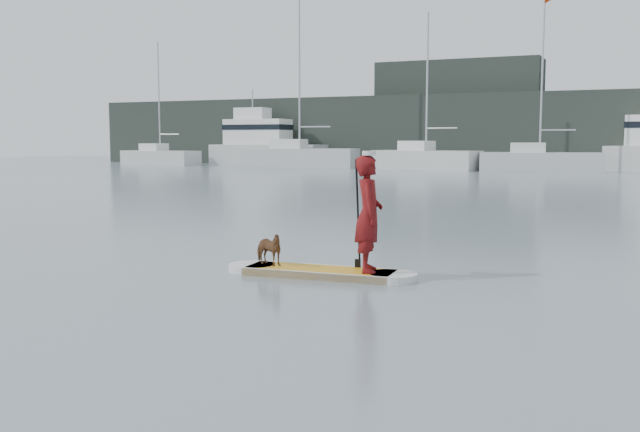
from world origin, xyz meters
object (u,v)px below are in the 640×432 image
at_px(dog, 268,249).
at_px(sailboat_c, 425,158).
at_px(sailboat_a, 160,156).
at_px(sailboat_d, 538,160).
at_px(paddler, 369,214).
at_px(paddleboard, 320,272).
at_px(sailboat_b, 299,155).
at_px(motor_yacht_b, 264,144).

height_order(dog, sailboat_c, sailboat_c).
bearing_deg(sailboat_c, dog, -66.26).
bearing_deg(sailboat_c, sailboat_a, -169.52).
bearing_deg(sailboat_d, paddler, -97.43).
height_order(paddler, sailboat_a, sailboat_a).
distance_m(paddleboard, sailboat_b, 46.72).
xyz_separation_m(dog, sailboat_a, (-33.70, 41.69, 0.35)).
bearing_deg(sailboat_c, sailboat_b, -171.44).
xyz_separation_m(paddler, motor_yacht_b, (-26.66, 44.76, 0.81)).
xyz_separation_m(paddleboard, sailboat_d, (-1.87, 41.18, 0.80)).
height_order(sailboat_a, sailboat_b, sailboat_b).
xyz_separation_m(sailboat_b, sailboat_c, (10.80, -0.52, -0.12)).
relative_size(paddler, sailboat_d, 0.16).
relative_size(dog, sailboat_a, 0.06).
relative_size(paddler, dog, 2.81).
relative_size(sailboat_b, sailboat_c, 1.21).
bearing_deg(paddler, paddleboard, 73.24).
bearing_deg(paddleboard, dog, -180.00).
height_order(sailboat_a, sailboat_c, sailboat_c).
bearing_deg(sailboat_b, dog, -70.26).
xyz_separation_m(sailboat_a, sailboat_b, (13.78, 0.17, 0.22)).
distance_m(sailboat_c, motor_yacht_b, 16.18).
distance_m(sailboat_a, motor_yacht_b, 9.46).
xyz_separation_m(paddler, sailboat_d, (-2.71, 41.11, -0.20)).
distance_m(sailboat_b, sailboat_d, 19.01).
distance_m(dog, sailboat_b, 46.36).
bearing_deg(paddleboard, sailboat_c, 99.19).
height_order(sailboat_a, motor_yacht_b, sailboat_a).
relative_size(dog, motor_yacht_b, 0.07).
xyz_separation_m(paddler, sailboat_c, (-10.91, 41.20, -0.21)).
bearing_deg(sailboat_d, paddleboard, -98.59).
distance_m(paddleboard, sailboat_d, 41.23).
xyz_separation_m(paddleboard, sailboat_c, (-10.07, 41.27, 0.80)).
relative_size(paddler, sailboat_c, 0.16).
relative_size(sailboat_d, motor_yacht_b, 1.18).
bearing_deg(paddleboard, motor_yacht_b, 115.42).
xyz_separation_m(paddleboard, motor_yacht_b, (-25.82, 44.83, 1.81)).
relative_size(paddleboard, dog, 4.90).
distance_m(paddleboard, motor_yacht_b, 51.77).
bearing_deg(sailboat_b, paddler, -68.22).
xyz_separation_m(paddleboard, paddler, (0.83, 0.07, 1.00)).
distance_m(sailboat_a, sailboat_b, 13.78).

